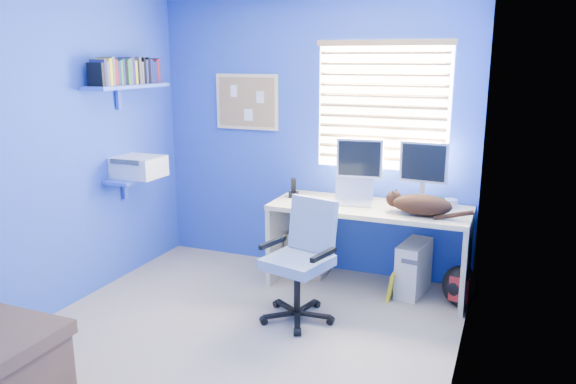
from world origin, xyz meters
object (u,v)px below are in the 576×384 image
at_px(laptop, 353,191).
at_px(cat, 422,205).
at_px(tower_pc, 414,268).
at_px(desk, 368,248).
at_px(office_chair, 301,275).

distance_m(laptop, cat, 0.63).
height_order(laptop, tower_pc, laptop).
relative_size(desk, tower_pc, 3.69).
height_order(laptop, office_chair, laptop).
relative_size(laptop, tower_pc, 0.73).
height_order(tower_pc, office_chair, office_chair).
relative_size(cat, office_chair, 0.51).
bearing_deg(laptop, office_chair, -112.29).
bearing_deg(tower_pc, cat, -60.00).
distance_m(laptop, office_chair, 0.94).
bearing_deg(desk, tower_pc, 6.46).
relative_size(desk, office_chair, 1.81).
bearing_deg(cat, tower_pc, 126.23).
xyz_separation_m(laptop, tower_pc, (0.54, 0.02, -0.62)).
relative_size(laptop, office_chair, 0.36).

